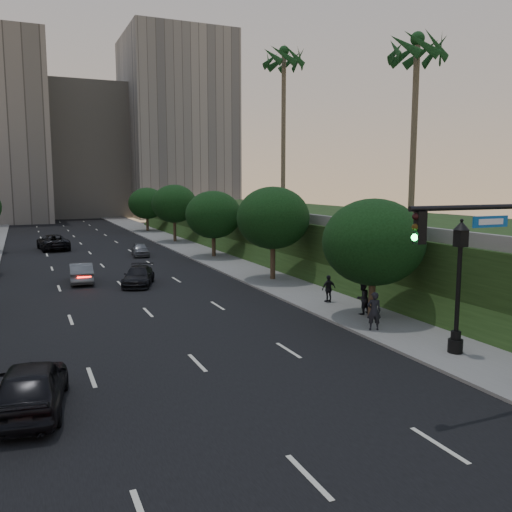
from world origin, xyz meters
name	(u,v)px	position (x,y,z in m)	size (l,w,h in m)	color
ground	(246,413)	(0.00, 0.00, 0.00)	(160.00, 160.00, 0.00)	black
road_surface	(106,269)	(0.00, 30.00, 0.01)	(16.00, 140.00, 0.02)	black
sidewalk_right	(224,261)	(10.25, 30.00, 0.07)	(4.50, 140.00, 0.15)	slate
embankment	(350,236)	(22.00, 28.00, 2.00)	(18.00, 90.00, 4.00)	black
parapet_wall	(267,213)	(13.50, 28.00, 4.35)	(0.35, 90.00, 0.70)	slate
office_block_mid	(83,152)	(6.00, 102.00, 13.00)	(22.00, 18.00, 26.00)	#99968D
office_block_right	(176,128)	(24.00, 96.00, 18.00)	(20.00, 22.00, 36.00)	gray
tree_right_a	(373,242)	(10.30, 8.00, 4.02)	(5.20, 5.20, 6.24)	#38281C
tree_right_b	(273,218)	(10.30, 20.00, 4.52)	(5.20, 5.20, 6.74)	#38281C
tree_right_c	(213,215)	(10.30, 33.00, 4.02)	(5.20, 5.20, 6.24)	#38281C
tree_right_d	(174,204)	(10.30, 47.00, 4.52)	(5.20, 5.20, 6.74)	#38281C
tree_right_e	(147,203)	(10.30, 62.00, 4.02)	(5.20, 5.20, 6.24)	#38281C
palm_mid	(417,50)	(17.50, 14.00, 15.32)	(3.20, 3.20, 13.00)	#4C4233
palm_far	(284,61)	(16.00, 30.00, 17.64)	(3.20, 3.20, 15.50)	#4C4233
street_lamp	(458,293)	(9.95, 1.70, 2.63)	(0.64, 0.64, 5.62)	black
sedan_near_left	(31,386)	(-6.02, 2.71, 0.83)	(1.95, 4.85, 1.65)	black
sedan_mid_left	(81,273)	(-2.41, 24.64, 0.72)	(1.52, 4.36, 1.44)	#56595D
sedan_far_left	(53,242)	(-3.20, 45.23, 0.81)	(2.70, 5.85, 1.63)	black
sedan_near_right	(138,276)	(1.09, 22.03, 0.65)	(1.82, 4.47, 1.30)	black
sedan_far_right	(140,250)	(4.17, 36.79, 0.63)	(1.50, 3.72, 1.27)	#5C5F64
pedestrian_a	(374,311)	(8.91, 5.85, 1.06)	(0.66, 0.44, 1.82)	black
pedestrian_b	(362,298)	(10.18, 8.66, 1.01)	(0.83, 0.65, 1.71)	black
pedestrian_c	(329,289)	(10.05, 11.85, 0.94)	(0.92, 0.38, 1.57)	black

